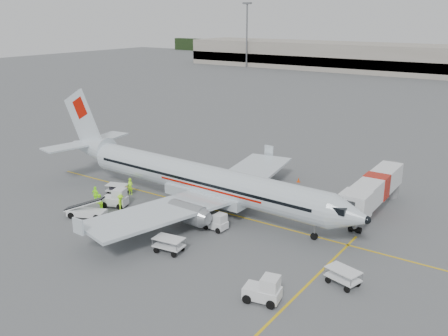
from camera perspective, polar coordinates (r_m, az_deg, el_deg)
The scene contains 21 objects.
ground at distance 49.56m, azimuth -1.32°, elevation -4.77°, with size 360.00×360.00×0.00m, color #56595B.
stripe_lead at distance 49.56m, azimuth -1.32°, elevation -4.76°, with size 44.00×0.20×0.01m, color yellow.
stripe_cross at distance 36.96m, azimuth 9.38°, elevation -13.17°, with size 0.20×20.00×0.01m, color yellow.
terminal_west at distance 180.66m, azimuth 12.97°, elevation 12.36°, with size 110.00×22.00×9.00m, color gray, non-canonical shape.
mast_west at distance 183.16m, azimuth 2.62°, elevation 14.87°, with size 3.20×1.20×22.00m, color slate, non-canonical shape.
aircraft at distance 48.44m, azimuth -2.58°, elevation 1.02°, with size 36.65×28.72×10.10m, color silver, non-canonical shape.
jet_bridge at distance 50.18m, azimuth 16.90°, elevation -2.89°, with size 2.77×14.75×3.87m, color white, non-canonical shape.
belt_loader at distance 49.10m, azimuth -15.47°, elevation -4.02°, with size 4.76×1.79×2.58m, color white, non-canonical shape.
tug_fore at distance 34.48m, azimuth 4.39°, elevation -13.56°, with size 2.46×1.41×1.90m, color white, non-canonical shape.
tug_mid at distance 44.88m, azimuth -0.94°, elevation -6.10°, with size 2.04×1.17×1.57m, color white, non-canonical shape.
tug_aft at distance 51.18m, azimuth -12.38°, elevation -3.32°, with size 2.44×1.40×1.89m, color white, non-canonical shape.
cart_loaded_a at distance 54.53m, azimuth -12.10°, elevation -2.41°, with size 2.24×1.32×1.17m, color white, non-canonical shape.
cart_loaded_b at distance 46.04m, azimuth -11.10°, elevation -6.02°, with size 2.44×1.44×1.27m, color white, non-canonical shape.
cart_empty_a at distance 41.12m, azimuth -6.31°, elevation -8.74°, with size 2.42×1.43×1.26m, color white, non-canonical shape.
cart_empty_b at distance 37.33m, azimuth 13.44°, elevation -12.02°, with size 2.38×1.41×1.24m, color white, non-canonical shape.
cone_port at distance 57.99m, azimuth 8.51°, elevation -1.33°, with size 0.35×0.35×0.57m, color #F54705.
cone_stbd at distance 44.53m, azimuth -12.87°, elevation -7.47°, with size 0.34×0.34×0.56m, color #F54705.
crew_a at distance 54.18m, azimuth -10.67°, elevation -2.08°, with size 0.67×0.44×1.83m, color #9EF918.
crew_b at distance 50.43m, azimuth -14.06°, elevation -3.85°, with size 0.84×0.65×1.73m, color #9EF918.
crew_c at distance 50.07m, azimuth -11.72°, elevation -3.89°, with size 1.07×0.62×1.66m, color #9EF918.
crew_d at distance 52.62m, azimuth -14.46°, elevation -2.97°, with size 1.03×0.43×1.77m, color #9EF918.
Camera 1 is at (26.98, -37.20, 18.58)m, focal length 40.00 mm.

